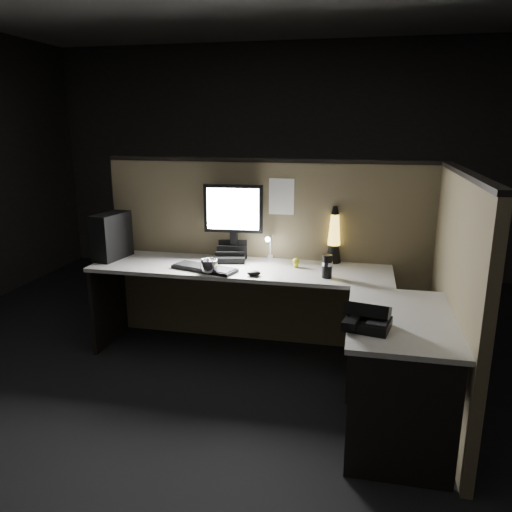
% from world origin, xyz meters
% --- Properties ---
extents(floor, '(6.00, 6.00, 0.00)m').
position_xyz_m(floor, '(0.00, 0.00, 0.00)').
color(floor, black).
rests_on(floor, ground).
extents(room_shell, '(6.00, 6.00, 6.00)m').
position_xyz_m(room_shell, '(0.00, 0.00, 1.62)').
color(room_shell, silver).
rests_on(room_shell, ground).
extents(partition_back, '(2.66, 0.06, 1.50)m').
position_xyz_m(partition_back, '(0.00, 0.93, 0.75)').
color(partition_back, brown).
rests_on(partition_back, ground).
extents(partition_right, '(0.06, 1.66, 1.50)m').
position_xyz_m(partition_right, '(1.33, 0.10, 0.75)').
color(partition_right, brown).
rests_on(partition_right, ground).
extents(desk, '(2.60, 1.60, 0.73)m').
position_xyz_m(desk, '(0.18, 0.25, 0.58)').
color(desk, beige).
rests_on(desk, ground).
extents(pc_tower, '(0.22, 0.37, 0.37)m').
position_xyz_m(pc_tower, '(-1.22, 0.62, 0.92)').
color(pc_tower, black).
rests_on(pc_tower, desk).
extents(monitor, '(0.47, 0.20, 0.60)m').
position_xyz_m(monitor, '(-0.25, 0.80, 1.09)').
color(monitor, black).
rests_on(monitor, desk).
extents(keyboard, '(0.53, 0.30, 0.02)m').
position_xyz_m(keyboard, '(-0.39, 0.46, 0.74)').
color(keyboard, black).
rests_on(keyboard, desk).
extents(mouse, '(0.12, 0.10, 0.04)m').
position_xyz_m(mouse, '(0.01, 0.39, 0.75)').
color(mouse, black).
rests_on(mouse, desk).
extents(clip_lamp, '(0.04, 0.16, 0.21)m').
position_xyz_m(clip_lamp, '(0.04, 0.82, 0.85)').
color(clip_lamp, silver).
rests_on(clip_lamp, desk).
extents(organizer, '(0.27, 0.24, 0.17)m').
position_xyz_m(organizer, '(-0.26, 0.76, 0.77)').
color(organizer, black).
rests_on(organizer, desk).
extents(lava_lamp, '(0.12, 0.12, 0.45)m').
position_xyz_m(lava_lamp, '(0.54, 0.88, 0.92)').
color(lava_lamp, black).
rests_on(lava_lamp, desk).
extents(travel_mug, '(0.07, 0.07, 0.17)m').
position_xyz_m(travel_mug, '(0.53, 0.46, 0.81)').
color(travel_mug, black).
rests_on(travel_mug, desk).
extents(steel_mug, '(0.14, 0.14, 0.10)m').
position_xyz_m(steel_mug, '(-0.33, 0.38, 0.78)').
color(steel_mug, silver).
rests_on(steel_mug, desk).
extents(figurine, '(0.05, 0.05, 0.05)m').
position_xyz_m(figurine, '(0.27, 0.67, 0.78)').
color(figurine, yellow).
rests_on(figurine, desk).
extents(pinned_paper, '(0.20, 0.00, 0.28)m').
position_xyz_m(pinned_paper, '(0.12, 0.90, 1.24)').
color(pinned_paper, white).
rests_on(pinned_paper, partition_back).
extents(desk_phone, '(0.27, 0.28, 0.14)m').
position_xyz_m(desk_phone, '(0.80, -0.40, 0.78)').
color(desk_phone, black).
rests_on(desk_phone, desk).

